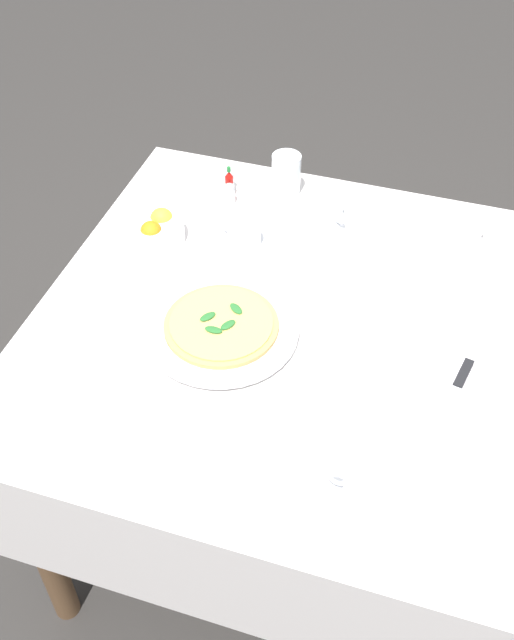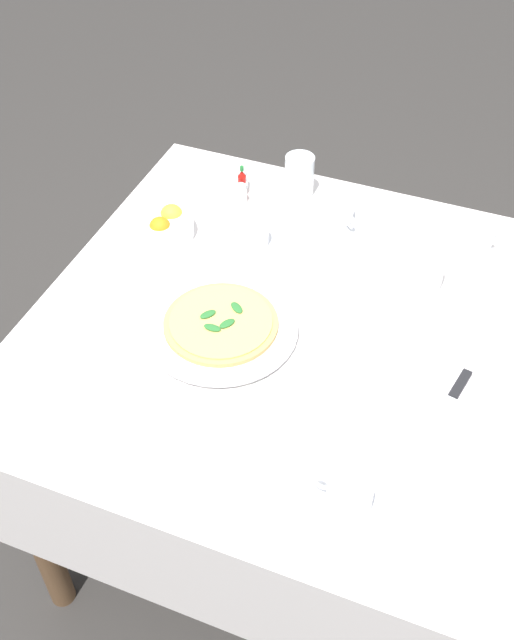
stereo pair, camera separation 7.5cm
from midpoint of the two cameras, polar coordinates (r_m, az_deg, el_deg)
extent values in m
plane|color=#33302D|center=(2.15, 0.95, -13.94)|extent=(8.00, 8.00, 0.00)
cube|color=white|center=(1.58, 1.25, -0.36)|extent=(1.05, 1.05, 0.02)
cube|color=white|center=(1.85, -14.37, -0.16)|extent=(1.05, 0.01, 0.28)
cube|color=white|center=(2.06, 5.38, 6.51)|extent=(0.01, 1.05, 0.28)
cube|color=white|center=(1.42, -5.25, -19.15)|extent=(0.01, 1.05, 0.28)
cylinder|color=brown|center=(2.23, -6.31, 2.93)|extent=(0.06, 0.06, 0.71)
cylinder|color=brown|center=(1.78, -17.15, -15.17)|extent=(0.06, 0.06, 0.71)
cylinder|color=brown|center=(2.11, 15.78, -1.89)|extent=(0.06, 0.06, 0.71)
cylinder|color=white|center=(1.55, -4.04, -0.90)|extent=(0.19, 0.19, 0.01)
cylinder|color=white|center=(1.54, -4.06, -0.67)|extent=(0.31, 0.31, 0.01)
cylinder|color=#DBAD60|center=(1.54, -4.08, -0.41)|extent=(0.23, 0.23, 0.01)
cylinder|color=#EAC66B|center=(1.53, -4.09, -0.23)|extent=(0.21, 0.21, 0.00)
ellipsoid|color=#2D7533|center=(1.55, -2.96, 0.83)|extent=(0.04, 0.04, 0.01)
ellipsoid|color=#2D7533|center=(1.51, -4.68, -0.76)|extent=(0.02, 0.04, 0.01)
ellipsoid|color=#2D7533|center=(1.52, -3.59, -0.39)|extent=(0.04, 0.03, 0.01)
ellipsoid|color=#2D7533|center=(1.54, -5.09, 0.23)|extent=(0.04, 0.04, 0.01)
cylinder|color=white|center=(1.79, 13.81, 5.20)|extent=(0.13, 0.13, 0.01)
cylinder|color=white|center=(1.77, 13.98, 5.98)|extent=(0.08, 0.08, 0.06)
torus|color=white|center=(1.80, 15.19, 6.53)|extent=(0.03, 0.03, 0.03)
cylinder|color=black|center=(1.76, 14.12, 6.58)|extent=(0.07, 0.07, 0.00)
cylinder|color=white|center=(1.75, -2.20, 5.65)|extent=(0.13, 0.13, 0.01)
cylinder|color=white|center=(1.74, -2.22, 6.38)|extent=(0.08, 0.08, 0.05)
torus|color=white|center=(1.76, -3.49, 7.07)|extent=(0.02, 0.04, 0.03)
cylinder|color=black|center=(1.72, -2.24, 6.95)|extent=(0.07, 0.07, 0.00)
cylinder|color=white|center=(1.84, 4.01, 7.66)|extent=(0.13, 0.13, 0.01)
cylinder|color=white|center=(1.82, 4.06, 8.38)|extent=(0.08, 0.08, 0.05)
torus|color=white|center=(1.79, 5.03, 7.65)|extent=(0.03, 0.03, 0.03)
cylinder|color=black|center=(1.81, 4.09, 8.94)|extent=(0.07, 0.07, 0.00)
cylinder|color=white|center=(1.31, 6.36, -13.30)|extent=(0.13, 0.13, 0.01)
cylinder|color=white|center=(1.28, 6.47, -12.55)|extent=(0.08, 0.08, 0.06)
torus|color=white|center=(1.29, 4.36, -11.73)|extent=(0.01, 0.04, 0.03)
cylinder|color=black|center=(1.26, 6.56, -11.94)|extent=(0.07, 0.07, 0.00)
cylinder|color=white|center=(1.89, 1.04, 10.80)|extent=(0.07, 0.07, 0.10)
cylinder|color=silver|center=(1.90, 1.04, 10.37)|extent=(0.06, 0.06, 0.07)
cylinder|color=white|center=(1.65, 10.90, 4.34)|extent=(0.07, 0.07, 0.12)
cylinder|color=silver|center=(1.67, 10.77, 3.59)|extent=(0.06, 0.06, 0.06)
cube|color=white|center=(1.46, 13.08, -5.59)|extent=(0.24, 0.16, 0.02)
cube|color=silver|center=(1.42, 12.49, -6.63)|extent=(0.12, 0.04, 0.01)
cube|color=black|center=(1.48, 13.78, -3.96)|extent=(0.08, 0.03, 0.01)
cylinder|color=white|center=(1.78, -9.05, 6.56)|extent=(0.15, 0.15, 0.04)
sphere|color=orange|center=(1.75, -9.13, 6.50)|extent=(0.05, 0.05, 0.05)
sphere|color=yellow|center=(1.79, -8.33, 7.44)|extent=(0.05, 0.05, 0.05)
cylinder|color=#B7140F|center=(1.89, -3.23, 9.91)|extent=(0.02, 0.02, 0.05)
cylinder|color=white|center=(1.89, -3.23, 9.91)|extent=(0.02, 0.02, 0.02)
cone|color=#B7140F|center=(1.87, -3.27, 10.80)|extent=(0.02, 0.02, 0.02)
cylinder|color=#1E722D|center=(1.87, -3.29, 11.16)|extent=(0.01, 0.01, 0.01)
cylinder|color=white|center=(1.87, -3.22, 9.20)|extent=(0.03, 0.03, 0.04)
cylinder|color=white|center=(1.88, -3.21, 9.05)|extent=(0.02, 0.02, 0.03)
sphere|color=silver|center=(1.86, -3.25, 9.80)|extent=(0.02, 0.02, 0.02)
cylinder|color=white|center=(1.92, -3.21, 10.24)|extent=(0.03, 0.03, 0.04)
cylinder|color=#38332D|center=(1.93, -3.21, 10.09)|extent=(0.02, 0.02, 0.03)
sphere|color=silver|center=(1.91, -3.24, 10.83)|extent=(0.02, 0.02, 0.02)
camera|label=1|loc=(0.04, -91.38, -1.38)|focal=42.82mm
camera|label=2|loc=(0.04, 88.62, 1.38)|focal=42.82mm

